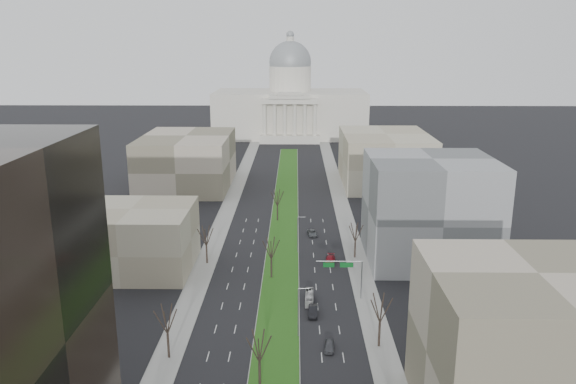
# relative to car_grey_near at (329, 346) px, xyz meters

# --- Properties ---
(ground) EXTENTS (600.00, 600.00, 0.00)m
(ground) POSITION_rel_car_grey_near_xyz_m (-8.85, 69.08, -0.69)
(ground) COLOR black
(ground) RESTS_ON ground
(median) EXTENTS (8.00, 222.03, 0.20)m
(median) POSITION_rel_car_grey_near_xyz_m (-8.85, 68.06, -0.59)
(median) COLOR #999993
(median) RESTS_ON ground
(sidewalk_left) EXTENTS (5.00, 330.00, 0.15)m
(sidewalk_left) POSITION_rel_car_grey_near_xyz_m (-26.35, 44.08, -0.62)
(sidewalk_left) COLOR gray
(sidewalk_left) RESTS_ON ground
(sidewalk_right) EXTENTS (5.00, 330.00, 0.15)m
(sidewalk_right) POSITION_rel_car_grey_near_xyz_m (8.65, 44.08, -0.62)
(sidewalk_right) COLOR gray
(sidewalk_right) RESTS_ON ground
(capitol) EXTENTS (80.00, 46.00, 55.00)m
(capitol) POSITION_rel_car_grey_near_xyz_m (-8.85, 218.66, 15.61)
(capitol) COLOR beige
(capitol) RESTS_ON ground
(building_beige_left) EXTENTS (26.00, 22.00, 14.00)m
(building_beige_left) POSITION_rel_car_grey_near_xyz_m (-41.85, 34.08, 6.31)
(building_beige_left) COLOR tan
(building_beige_left) RESTS_ON ground
(building_tan_right) EXTENTS (26.00, 24.00, 22.00)m
(building_tan_right) POSITION_rel_car_grey_near_xyz_m (24.15, -18.92, 10.31)
(building_tan_right) COLOR gray
(building_tan_right) RESTS_ON ground
(building_grey_right) EXTENTS (28.00, 26.00, 24.00)m
(building_grey_right) POSITION_rel_car_grey_near_xyz_m (25.15, 41.08, 11.31)
(building_grey_right) COLOR slate
(building_grey_right) RESTS_ON ground
(building_far_left) EXTENTS (30.00, 40.00, 18.00)m
(building_far_left) POSITION_rel_car_grey_near_xyz_m (-43.85, 109.08, 8.31)
(building_far_left) COLOR gray
(building_far_left) RESTS_ON ground
(building_far_right) EXTENTS (30.00, 40.00, 18.00)m
(building_far_right) POSITION_rel_car_grey_near_xyz_m (26.15, 114.08, 8.31)
(building_far_right) COLOR tan
(building_far_right) RESTS_ON ground
(tree_left_mid) EXTENTS (5.40, 5.40, 9.72)m
(tree_left_mid) POSITION_rel_car_grey_near_xyz_m (-26.05, -2.92, 6.31)
(tree_left_mid) COLOR black
(tree_left_mid) RESTS_ON ground
(tree_left_far) EXTENTS (5.28, 5.28, 9.50)m
(tree_left_far) POSITION_rel_car_grey_near_xyz_m (-26.05, 37.08, 6.15)
(tree_left_far) COLOR black
(tree_left_far) RESTS_ON ground
(tree_right_mid) EXTENTS (5.52, 5.52, 9.94)m
(tree_right_mid) POSITION_rel_car_grey_near_xyz_m (8.35, 1.08, 6.46)
(tree_right_mid) COLOR black
(tree_right_mid) RESTS_ON ground
(tree_right_far) EXTENTS (5.04, 5.04, 9.07)m
(tree_right_far) POSITION_rel_car_grey_near_xyz_m (8.35, 41.08, 5.84)
(tree_right_far) COLOR black
(tree_right_far) RESTS_ON ground
(tree_median_a) EXTENTS (5.40, 5.40, 9.72)m
(tree_median_a) POSITION_rel_car_grey_near_xyz_m (-10.85, -10.92, 6.31)
(tree_median_a) COLOR black
(tree_median_a) RESTS_ON ground
(tree_median_b) EXTENTS (5.40, 5.40, 9.72)m
(tree_median_b) POSITION_rel_car_grey_near_xyz_m (-10.85, 29.08, 6.31)
(tree_median_b) COLOR black
(tree_median_b) RESTS_ON ground
(tree_median_c) EXTENTS (5.40, 5.40, 9.72)m
(tree_median_c) POSITION_rel_car_grey_near_xyz_m (-10.85, 69.08, 6.31)
(tree_median_c) COLOR black
(tree_median_c) RESTS_ON ground
(streetlamp_median_b) EXTENTS (1.90, 0.20, 9.16)m
(streetlamp_median_b) POSITION_rel_car_grey_near_xyz_m (-5.09, 4.08, 4.12)
(streetlamp_median_b) COLOR gray
(streetlamp_median_b) RESTS_ON ground
(streetlamp_median_c) EXTENTS (1.90, 0.20, 9.16)m
(streetlamp_median_c) POSITION_rel_car_grey_near_xyz_m (-5.09, 44.08, 4.12)
(streetlamp_median_c) COLOR gray
(streetlamp_median_c) RESTS_ON ground
(mast_arm_signs) EXTENTS (9.12, 0.24, 8.09)m
(mast_arm_signs) POSITION_rel_car_grey_near_xyz_m (4.64, 19.10, 5.42)
(mast_arm_signs) COLOR gray
(mast_arm_signs) RESTS_ON ground
(car_grey_near) EXTENTS (2.00, 4.20, 1.38)m
(car_grey_near) POSITION_rel_car_grey_near_xyz_m (0.00, 0.00, 0.00)
(car_grey_near) COLOR #414247
(car_grey_near) RESTS_ON ground
(car_black) EXTENTS (1.94, 4.92, 1.59)m
(car_black) POSITION_rel_car_grey_near_xyz_m (-2.35, 12.17, 0.11)
(car_black) COLOR black
(car_black) RESTS_ON ground
(car_red) EXTENTS (2.72, 5.39, 1.50)m
(car_red) POSITION_rel_car_grey_near_xyz_m (2.36, 37.82, 0.06)
(car_red) COLOR maroon
(car_red) RESTS_ON ground
(car_grey_far) EXTENTS (2.94, 5.16, 1.36)m
(car_grey_far) POSITION_rel_car_grey_near_xyz_m (-1.24, 56.86, -0.01)
(car_grey_far) COLOR #4E5156
(car_grey_far) RESTS_ON ground
(box_van) EXTENTS (1.82, 6.72, 1.86)m
(box_van) POSITION_rel_car_grey_near_xyz_m (-2.91, 17.69, 0.24)
(box_van) COLOR silver
(box_van) RESTS_ON ground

